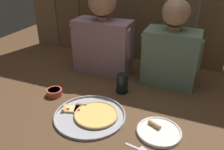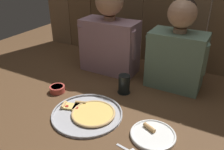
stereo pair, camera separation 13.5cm
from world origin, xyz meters
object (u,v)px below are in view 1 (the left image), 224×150
pizza_tray (91,115)px  diner_left (103,34)px  dinner_plate (159,131)px  dipping_bowl (54,92)px  drinking_glass (122,84)px  diner_right (172,47)px

pizza_tray → diner_left: diner_left is taller
dinner_plate → dipping_bowl: size_ratio=2.30×
drinking_glass → diner_left: diner_left is taller
pizza_tray → dipping_bowl: 0.33m
dinner_plate → diner_left: diner_left is taller
drinking_glass → diner_left: 0.41m
drinking_glass → dipping_bowl: 0.44m
dinner_plate → dipping_bowl: (-0.69, 0.10, 0.01)m
diner_right → dinner_plate: bearing=-84.3°
pizza_tray → dipping_bowl: bearing=161.4°
diner_left → diner_right: diner_left is taller
diner_left → dipping_bowl: bearing=-107.5°
dipping_bowl → diner_left: diner_left is taller
diner_left → dinner_plate: bearing=-44.9°
diner_right → pizza_tray: bearing=-120.0°
pizza_tray → dipping_bowl: dipping_bowl is taller
pizza_tray → diner_left: size_ratio=0.64×
dinner_plate → drinking_glass: bearing=135.4°
pizza_tray → drinking_glass: bearing=77.8°
diner_left → diner_right: size_ratio=1.07×
dinner_plate → drinking_glass: 0.44m
pizza_tray → diner_left: (-0.18, 0.56, 0.28)m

